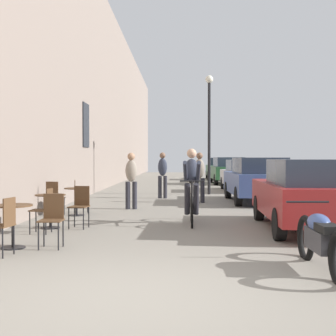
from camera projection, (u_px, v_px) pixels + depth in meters
ground_plane at (139, 295)px, 4.98m from camera, size 88.00×88.00×0.00m
building_facade_left at (85, 80)px, 18.96m from camera, size 0.54×68.00×9.47m
cafe_table_near at (13, 217)px, 7.58m from camera, size 0.64×0.64×0.72m
cafe_chair_near_toward_street at (3, 222)px, 6.97m from camera, size 0.44×0.44×0.89m
cafe_chair_near_toward_wall at (52, 217)px, 7.64m from camera, size 0.39×0.39×0.89m
cafe_table_mid at (50, 204)px, 9.76m from camera, size 0.64×0.64×0.72m
cafe_chair_mid_toward_street at (44, 207)px, 9.08m from camera, size 0.40×0.40×0.89m
cafe_chair_mid_toward_wall at (80, 204)px, 9.82m from camera, size 0.43×0.43×0.89m
cafe_table_far at (77, 195)px, 11.93m from camera, size 0.64×0.64×0.72m
cafe_chair_far_toward_street at (79, 194)px, 12.52m from camera, size 0.45×0.45×0.89m
cafe_chair_far_toward_wall at (54, 196)px, 11.87m from camera, size 0.46×0.46×0.89m
cyclist_on_bicycle at (192, 188)px, 10.47m from camera, size 0.52×1.76×1.74m
pedestrian_near at (131, 177)px, 13.44m from camera, size 0.36×0.27×1.65m
pedestrian_mid at (200, 174)px, 15.40m from camera, size 0.34×0.24×1.68m
pedestrian_far at (163, 172)px, 17.08m from camera, size 0.36×0.26×1.71m
street_lamp at (209, 119)px, 18.92m from camera, size 0.32×0.32×4.90m
parked_car_nearest at (307, 194)px, 9.49m from camera, size 1.86×4.18×1.46m
parked_car_second at (257, 179)px, 15.52m from camera, size 1.83×4.26×1.51m
parked_car_third at (243, 175)px, 20.90m from camera, size 1.73×4.02×1.43m
parked_car_fourth at (227, 170)px, 26.75m from camera, size 1.95×4.40×1.55m
parked_car_fifth at (219, 168)px, 32.19m from camera, size 1.91×4.34×1.53m
parked_motorcycle at (321, 240)px, 6.07m from camera, size 0.62×2.15×0.92m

